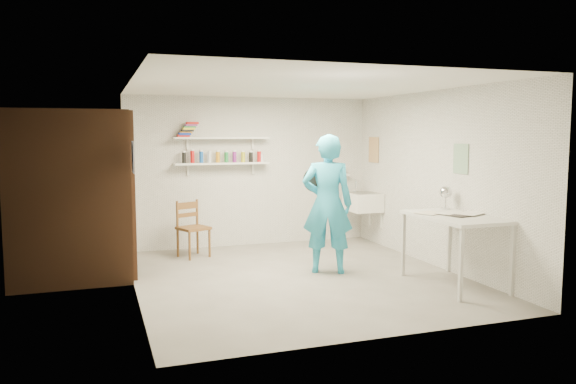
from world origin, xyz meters
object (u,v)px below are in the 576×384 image
object	(u,v)px
wooden_chair	(193,228)
work_table	(454,250)
belfast_sink	(363,202)
desk_lamp	(446,192)
wall_clock	(315,180)
man	(327,204)

from	to	relation	value
wooden_chair	work_table	distance (m)	3.73
work_table	belfast_sink	bearing A→B (deg)	87.63
belfast_sink	work_table	xyz separation A→B (m)	(-0.11, -2.66, -0.28)
belfast_sink	work_table	world-z (taller)	belfast_sink
belfast_sink	desk_lamp	xyz separation A→B (m)	(0.10, -2.15, 0.37)
wooden_chair	wall_clock	bearing A→B (deg)	-65.20
man	desk_lamp	size ratio (longest dim) A/B	11.37
belfast_sink	wall_clock	world-z (taller)	wall_clock
man	wooden_chair	distance (m)	2.17
belfast_sink	man	size ratio (longest dim) A/B	0.33
belfast_sink	man	distance (m)	2.05
man	belfast_sink	bearing A→B (deg)	-105.50
wooden_chair	desk_lamp	xyz separation A→B (m)	(2.91, -2.07, 0.64)
man	desk_lamp	bearing A→B (deg)	-178.29
belfast_sink	desk_lamp	world-z (taller)	desk_lamp
wall_clock	desk_lamp	world-z (taller)	wall_clock
belfast_sink	desk_lamp	size ratio (longest dim) A/B	3.77
work_table	desk_lamp	world-z (taller)	desk_lamp
belfast_sink	wooden_chair	world-z (taller)	wooden_chair
work_table	desk_lamp	size ratio (longest dim) A/B	8.00
man	wall_clock	size ratio (longest dim) A/B	5.56
man	desk_lamp	world-z (taller)	man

